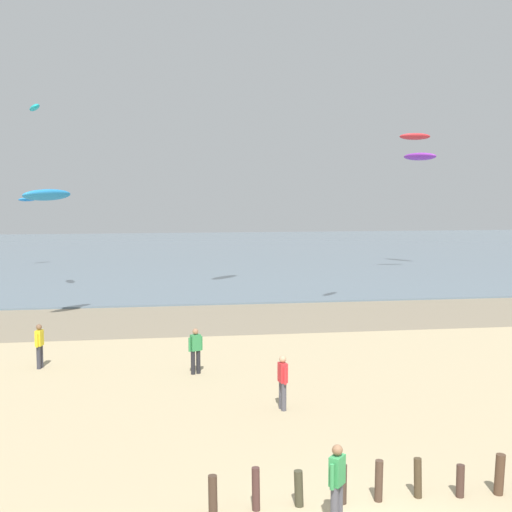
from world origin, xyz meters
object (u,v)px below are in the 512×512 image
person_by_waterline (337,483)px  kite_aloft_6 (415,137)px  kite_aloft_4 (35,108)px  kite_aloft_3 (28,199)px  kite_aloft_2 (420,157)px  person_mid_beach (39,345)px  person_nearest_camera (196,350)px  person_left_flank (283,381)px  kite_aloft_7 (47,195)px

person_by_waterline → kite_aloft_6: 43.96m
kite_aloft_4 → kite_aloft_3: bearing=-1.7°
kite_aloft_2 → kite_aloft_6: (-2.35, -4.72, 1.32)m
person_mid_beach → person_by_waterline: same height
kite_aloft_6 → kite_aloft_2: bearing=-113.6°
person_mid_beach → kite_aloft_4: 20.40m
person_nearest_camera → kite_aloft_4: 23.29m
kite_aloft_4 → kite_aloft_6: 28.75m
kite_aloft_4 → kite_aloft_6: size_ratio=0.80×
person_left_flank → kite_aloft_3: (-14.54, 41.73, 5.12)m
kite_aloft_4 → kite_aloft_7: kite_aloft_4 is taller
kite_aloft_3 → person_left_flank: bearing=-120.6°
person_by_waterline → kite_aloft_7: (-8.77, 22.85, 5.65)m
person_nearest_camera → person_left_flank: (2.40, -4.61, 0.00)m
person_nearest_camera → kite_aloft_3: kite_aloft_3 is taller
person_left_flank → person_nearest_camera: bearing=117.5°
person_mid_beach → kite_aloft_3: 36.32m
person_mid_beach → kite_aloft_7: kite_aloft_7 is taller
person_nearest_camera → kite_aloft_6: (19.06, 27.14, 10.11)m
person_mid_beach → kite_aloft_3: size_ratio=0.89×
person_by_waterline → kite_aloft_3: bearing=106.1°
person_nearest_camera → kite_aloft_7: bearing=122.0°
person_nearest_camera → person_by_waterline: (2.06, -12.12, 0.00)m
person_by_waterline → kite_aloft_2: kite_aloft_2 is taller
person_nearest_camera → kite_aloft_7: kite_aloft_7 is taller
person_by_waterline → kite_aloft_3: kite_aloft_3 is taller
person_nearest_camera → kite_aloft_3: 39.39m
kite_aloft_2 → person_left_flank: bearing=122.6°
person_mid_beach → kite_aloft_6: size_ratio=0.69×
kite_aloft_4 → person_mid_beach: bearing=175.6°
kite_aloft_2 → kite_aloft_6: kite_aloft_6 is taller
kite_aloft_2 → kite_aloft_7: (-28.11, -21.13, -3.15)m
person_by_waterline → person_left_flank: same height
kite_aloft_2 → kite_aloft_6: size_ratio=1.36×
person_left_flank → kite_aloft_4: (-10.84, 23.39, 10.88)m
person_nearest_camera → kite_aloft_3: (-12.14, 37.12, 5.12)m
kite_aloft_2 → person_mid_beach: bearing=108.0°
kite_aloft_3 → kite_aloft_7: kite_aloft_7 is taller
person_nearest_camera → kite_aloft_4: bearing=114.2°
person_nearest_camera → kite_aloft_6: 34.67m
kite_aloft_7 → kite_aloft_3: bearing=-124.5°
person_left_flank → kite_aloft_6: size_ratio=0.69×
person_by_waterline → kite_aloft_7: bearing=111.0°
person_nearest_camera → kite_aloft_6: size_ratio=0.69×
kite_aloft_7 → kite_aloft_6: bearing=166.3°
kite_aloft_3 → kite_aloft_4: kite_aloft_4 is taller
kite_aloft_2 → kite_aloft_4: 32.65m
person_nearest_camera → person_mid_beach: same height
person_by_waterline → kite_aloft_2: 48.84m
kite_aloft_4 → kite_aloft_7: 9.76m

